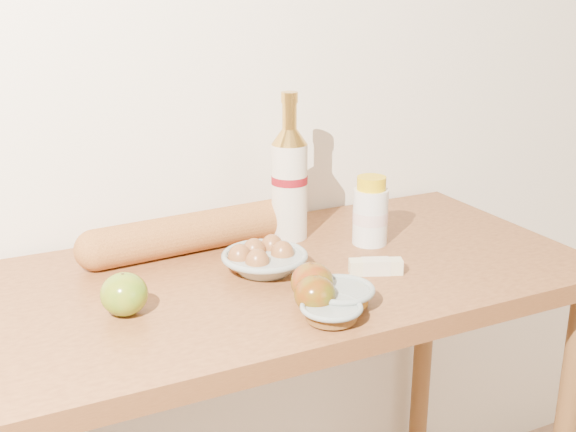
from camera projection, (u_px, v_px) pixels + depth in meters
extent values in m
cube|color=white|center=(214.00, 45.00, 1.55)|extent=(3.50, 0.02, 2.60)
cube|color=#985C31|center=(281.00, 280.00, 1.40)|extent=(1.20, 0.60, 0.04)
cylinder|color=brown|center=(422.00, 362.00, 1.99)|extent=(0.05, 0.05, 0.86)
cylinder|color=beige|center=(289.00, 192.00, 1.54)|extent=(0.10, 0.10, 0.21)
cylinder|color=maroon|center=(289.00, 179.00, 1.53)|extent=(0.10, 0.10, 0.02)
cone|color=gold|center=(289.00, 137.00, 1.50)|extent=(0.10, 0.10, 0.03)
cylinder|color=gold|center=(289.00, 116.00, 1.49)|extent=(0.04, 0.04, 0.05)
cylinder|color=gold|center=(290.00, 97.00, 1.47)|extent=(0.05, 0.05, 0.02)
cylinder|color=silver|center=(370.00, 217.00, 1.52)|extent=(0.09, 0.09, 0.12)
cylinder|color=beige|center=(370.00, 217.00, 1.52)|extent=(0.09, 0.09, 0.03)
cylinder|color=#E0B50B|center=(372.00, 183.00, 1.49)|extent=(0.07, 0.07, 0.03)
torus|color=#8F9C97|center=(265.00, 256.00, 1.38)|extent=(0.21, 0.21, 0.01)
ellipsoid|color=brown|center=(257.00, 264.00, 1.35)|extent=(0.06, 0.06, 0.06)
ellipsoid|color=brown|center=(282.00, 255.00, 1.39)|extent=(0.06, 0.06, 0.06)
ellipsoid|color=brown|center=(254.00, 253.00, 1.40)|extent=(0.06, 0.06, 0.06)
ellipsoid|color=brown|center=(240.00, 259.00, 1.37)|extent=(0.06, 0.06, 0.06)
ellipsoid|color=brown|center=(272.00, 248.00, 1.42)|extent=(0.06, 0.06, 0.06)
cylinder|color=#BC7639|center=(193.00, 232.00, 1.48)|extent=(0.41, 0.11, 0.08)
sphere|color=#BC7639|center=(95.00, 250.00, 1.38)|extent=(0.09, 0.09, 0.08)
sphere|color=#BC7639|center=(279.00, 216.00, 1.58)|extent=(0.09, 0.09, 0.08)
ellipsoid|color=olive|center=(124.00, 294.00, 1.20)|extent=(0.10, 0.10, 0.07)
cylinder|color=#443216|center=(123.00, 277.00, 1.19)|extent=(0.01, 0.01, 0.01)
ellipsoid|color=maroon|center=(315.00, 294.00, 1.21)|extent=(0.08, 0.08, 0.07)
cylinder|color=#493318|center=(315.00, 279.00, 1.20)|extent=(0.01, 0.01, 0.01)
ellipsoid|color=maroon|center=(312.00, 282.00, 1.26)|extent=(0.09, 0.09, 0.07)
cylinder|color=#4F311A|center=(312.00, 266.00, 1.25)|extent=(0.01, 0.01, 0.01)
torus|color=gray|center=(331.00, 307.00, 1.18)|extent=(0.11, 0.11, 0.01)
cylinder|color=brown|center=(331.00, 313.00, 1.19)|extent=(0.09, 0.09, 0.02)
torus|color=gray|center=(340.00, 289.00, 1.24)|extent=(0.14, 0.14, 0.01)
cylinder|color=brown|center=(340.00, 296.00, 1.24)|extent=(0.12, 0.12, 0.02)
cube|color=beige|center=(376.00, 267.00, 1.38)|extent=(0.10, 0.06, 0.03)
cube|color=beige|center=(376.00, 267.00, 1.38)|extent=(0.06, 0.05, 0.03)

